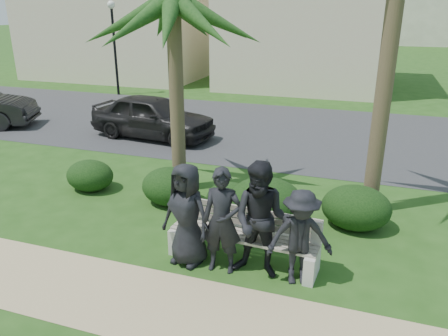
{
  "coord_description": "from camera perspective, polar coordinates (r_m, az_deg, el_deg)",
  "views": [
    {
      "loc": [
        2.74,
        -6.41,
        4.04
      ],
      "look_at": [
        0.21,
        1.0,
        1.13
      ],
      "focal_mm": 35.0,
      "sensor_mm": 36.0,
      "label": 1
    }
  ],
  "objects": [
    {
      "name": "man_b",
      "position": [
        6.89,
        -0.25,
        -6.93
      ],
      "size": [
        0.67,
        0.48,
        1.75
      ],
      "primitive_type": "imported",
      "rotation": [
        0.0,
        0.0,
        0.09
      ],
      "color": "black",
      "rests_on": "ground"
    },
    {
      "name": "asphalt_street",
      "position": [
        15.21,
        7.86,
        4.77
      ],
      "size": [
        160.0,
        8.0,
        0.01
      ],
      "primitive_type": "cube",
      "color": "#2D2D30",
      "rests_on": "ground"
    },
    {
      "name": "palm_left",
      "position": [
        9.52,
        -6.66,
        20.28
      ],
      "size": [
        3.0,
        3.0,
        5.0
      ],
      "color": "brown",
      "rests_on": "ground"
    },
    {
      "name": "street_lamp",
      "position": [
        21.86,
        -14.25,
        16.9
      ],
      "size": [
        0.36,
        0.36,
        4.29
      ],
      "color": "black",
      "rests_on": "ground"
    },
    {
      "name": "stucco_bldg_left",
      "position": [
        28.51,
        -12.96,
        19.13
      ],
      "size": [
        10.4,
        8.4,
        7.3
      ],
      "color": "beige",
      "rests_on": "ground"
    },
    {
      "name": "stucco_bldg_right",
      "position": [
        24.69,
        10.78,
        19.16
      ],
      "size": [
        8.4,
        8.4,
        7.3
      ],
      "color": "beige",
      "rests_on": "ground"
    },
    {
      "name": "hedge_f",
      "position": [
        8.79,
        16.89,
        -4.81
      ],
      "size": [
        1.32,
        1.09,
        0.86
      ],
      "primitive_type": "ellipsoid",
      "color": "black",
      "rests_on": "ground"
    },
    {
      "name": "ground",
      "position": [
        8.05,
        -3.75,
        -9.78
      ],
      "size": [
        160.0,
        160.0,
        0.0
      ],
      "primitive_type": "plane",
      "color": "#214A15",
      "rests_on": "ground"
    },
    {
      "name": "hedge_a",
      "position": [
        10.61,
        -17.12,
        -0.83
      ],
      "size": [
        1.12,
        0.92,
        0.73
      ],
      "primitive_type": "ellipsoid",
      "color": "black",
      "rests_on": "ground"
    },
    {
      "name": "hedge_d",
      "position": [
        8.58,
        5.51,
        -4.24
      ],
      "size": [
        1.48,
        1.22,
        0.96
      ],
      "primitive_type": "ellipsoid",
      "color": "black",
      "rests_on": "ground"
    },
    {
      "name": "park_bench",
      "position": [
        7.36,
        2.51,
        -9.35
      ],
      "size": [
        2.54,
        0.73,
        0.88
      ],
      "rotation": [
        0.0,
        0.0,
        -0.06
      ],
      "color": "gray",
      "rests_on": "ground"
    },
    {
      "name": "footpath",
      "position": [
        6.71,
        -9.89,
        -16.99
      ],
      "size": [
        30.0,
        1.6,
        0.01
      ],
      "primitive_type": "cube",
      "color": "tan",
      "rests_on": "ground"
    },
    {
      "name": "car_a",
      "position": [
        14.37,
        -9.3,
        6.65
      ],
      "size": [
        4.25,
        2.07,
        1.4
      ],
      "primitive_type": "imported",
      "rotation": [
        0.0,
        0.0,
        1.47
      ],
      "color": "black",
      "rests_on": "ground"
    },
    {
      "name": "man_c",
      "position": [
        6.77,
        4.92,
        -6.89
      ],
      "size": [
        0.94,
        0.74,
        1.9
      ],
      "primitive_type": "imported",
      "rotation": [
        0.0,
        0.0,
        -0.02
      ],
      "color": "black",
      "rests_on": "ground"
    },
    {
      "name": "man_a",
      "position": [
        7.13,
        -4.9,
        -6.1
      ],
      "size": [
        0.95,
        0.73,
        1.74
      ],
      "primitive_type": "imported",
      "rotation": [
        0.0,
        0.0,
        -0.22
      ],
      "color": "black",
      "rests_on": "ground"
    },
    {
      "name": "hedge_c",
      "position": [
        9.04,
        0.85,
        -3.87
      ],
      "size": [
        1.02,
        0.84,
        0.66
      ],
      "primitive_type": "ellipsoid",
      "color": "black",
      "rests_on": "ground"
    },
    {
      "name": "man_d",
      "position": [
        6.74,
        9.9,
        -8.96
      ],
      "size": [
        1.13,
        0.88,
        1.55
      ],
      "primitive_type": "imported",
      "rotation": [
        0.0,
        0.0,
        0.35
      ],
      "color": "black",
      "rests_on": "ground"
    },
    {
      "name": "hedge_b",
      "position": [
        9.49,
        -7.01,
        -2.26
      ],
      "size": [
        1.27,
        1.05,
        0.83
      ],
      "primitive_type": "ellipsoid",
      "color": "black",
      "rests_on": "ground"
    }
  ]
}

